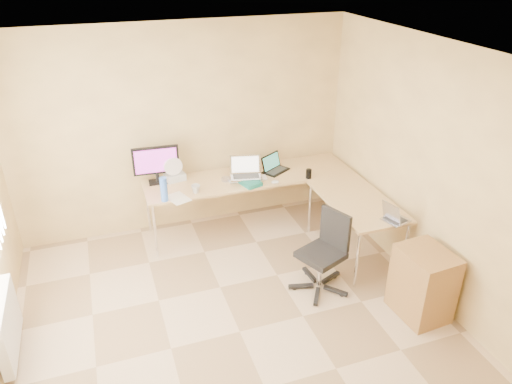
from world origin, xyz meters
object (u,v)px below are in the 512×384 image
object	(u,v)px
monitor	(156,165)
desk_fan	(173,170)
desk_return	(354,226)
mug	(196,189)
laptop_black	(276,164)
laptop_return	(397,213)
cabinet	(423,284)
desk_main	(250,201)
keyboard	(248,179)
water_bottle	(164,189)
laptop_center	(246,168)
office_chair	(321,250)

from	to	relation	value
monitor	desk_fan	distance (m)	0.22
desk_return	mug	size ratio (longest dim) A/B	12.25
laptop_black	desk_fan	distance (m)	1.31
monitor	laptop_return	size ratio (longest dim) A/B	1.92
desk_fan	cabinet	xyz separation A→B (m)	(2.01, -2.38, -0.52)
desk_main	monitor	bearing A→B (deg)	169.93
laptop_black	keyboard	size ratio (longest dim) A/B	0.73
water_bottle	laptop_center	bearing A→B (deg)	10.77
laptop_center	laptop_black	bearing A→B (deg)	29.09
laptop_center	keyboard	xyz separation A→B (m)	(0.03, 0.00, -0.16)
keyboard	cabinet	size ratio (longest dim) A/B	0.63
desk_return	desk_fan	size ratio (longest dim) A/B	4.48
keyboard	office_chair	bearing A→B (deg)	-68.37
monitor	office_chair	distance (m)	2.26
desk_main	keyboard	distance (m)	0.39
cabinet	laptop_return	bearing A→B (deg)	81.54
laptop_black	desk_fan	world-z (taller)	desk_fan
desk_main	monitor	world-z (taller)	monitor
keyboard	desk_main	bearing A→B (deg)	67.33
keyboard	water_bottle	bearing A→B (deg)	-161.68
desk_main	mug	xyz separation A→B (m)	(-0.74, -0.22, 0.41)
laptop_return	cabinet	xyz separation A→B (m)	(-0.05, -0.63, -0.47)
laptop_black	laptop_return	distance (m)	1.75
water_bottle	desk_fan	distance (m)	0.53
desk_fan	laptop_black	bearing A→B (deg)	-12.66
laptop_black	mug	distance (m)	1.14
keyboard	water_bottle	size ratio (longest dim) A/B	1.63
desk_main	cabinet	xyz separation A→B (m)	(1.08, -2.18, -0.01)
keyboard	laptop_return	size ratio (longest dim) A/B	1.63
desk_main	cabinet	bearing A→B (deg)	-63.73
laptop_black	water_bottle	bearing A→B (deg)	160.55
monitor	keyboard	world-z (taller)	monitor
cabinet	office_chair	bearing A→B (deg)	134.44
mug	laptop_return	size ratio (longest dim) A/B	0.37
monitor	cabinet	world-z (taller)	monitor
water_bottle	desk_main	bearing A→B (deg)	14.80
desk_return	water_bottle	distance (m)	2.27
desk_fan	mug	bearing A→B (deg)	-71.31
laptop_center	office_chair	distance (m)	1.49
laptop_center	desk_fan	xyz separation A→B (m)	(-0.85, 0.30, -0.02)
desk_main	water_bottle	xyz separation A→B (m)	(-1.13, -0.30, 0.51)
desk_return	water_bottle	world-z (taller)	water_bottle
laptop_center	office_chair	size ratio (longest dim) A/B	0.43
desk_return	desk_fan	bearing A→B (deg)	147.81
laptop_center	desk_fan	world-z (taller)	laptop_center
mug	desk_main	bearing A→B (deg)	16.66
monitor	desk_fan	bearing A→B (deg)	3.56
desk_main	laptop_black	distance (m)	0.60
desk_return	laptop_center	distance (m)	1.49
desk_return	monitor	bearing A→B (deg)	150.27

